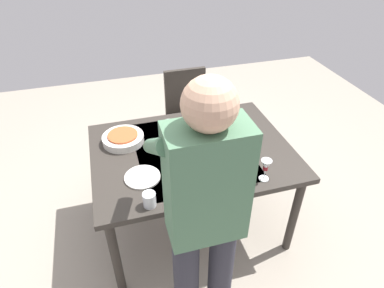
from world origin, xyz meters
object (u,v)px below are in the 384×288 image
object	(u,v)px
serving_bowl_pasta	(123,138)
dinner_plate_near	(142,177)
wine_glass_left	(266,166)
water_cup_far_left	(172,140)
dining_table	(192,158)
side_bowl_salad	(218,179)
water_cup_near_left	(149,200)
side_bowl_bread	(219,131)
water_cup_near_right	(169,127)
wine_bottle	(190,157)
chair_near	(188,111)
person_server	(204,215)

from	to	relation	value
serving_bowl_pasta	dinner_plate_near	bearing A→B (deg)	99.36
wine_glass_left	water_cup_far_left	bearing A→B (deg)	-46.81
dining_table	dinner_plate_near	size ratio (longest dim) A/B	6.11
serving_bowl_pasta	side_bowl_salad	xyz separation A→B (m)	(-0.51, 0.61, 0.00)
water_cup_near_left	dinner_plate_near	world-z (taller)	water_cup_near_left
wine_glass_left	side_bowl_bread	bearing A→B (deg)	-78.64
dining_table	water_cup_near_right	world-z (taller)	water_cup_near_right
water_cup_near_left	wine_bottle	bearing A→B (deg)	-143.17
chair_near	side_bowl_bread	world-z (taller)	chair_near
water_cup_near_left	side_bowl_salad	distance (m)	0.44
serving_bowl_pasta	wine_bottle	bearing A→B (deg)	130.68
wine_bottle	side_bowl_bread	size ratio (longest dim) A/B	1.85
water_cup_far_left	water_cup_near_right	bearing A→B (deg)	-95.58
dinner_plate_near	water_cup_far_left	bearing A→B (deg)	-132.72
water_cup_far_left	side_bowl_bread	bearing A→B (deg)	-173.77
side_bowl_salad	side_bowl_bread	bearing A→B (deg)	-110.09
wine_bottle	chair_near	bearing A→B (deg)	-104.54
person_server	water_cup_near_left	size ratio (longest dim) A/B	18.44
chair_near	wine_glass_left	size ratio (longest dim) A/B	6.03
wine_bottle	water_cup_near_left	distance (m)	0.39
chair_near	water_cup_near_right	distance (m)	0.77
water_cup_near_left	dinner_plate_near	distance (m)	0.25
chair_near	side_bowl_salad	distance (m)	1.32
chair_near	wine_bottle	world-z (taller)	wine_bottle
water_cup_near_left	side_bowl_bread	xyz separation A→B (m)	(-0.63, -0.57, -0.01)
water_cup_near_left	water_cup_near_right	size ratio (longest dim) A/B	0.92
person_server	dining_table	bearing A→B (deg)	-101.70
dining_table	water_cup_near_left	size ratio (longest dim) A/B	15.34
water_cup_far_left	person_server	bearing A→B (deg)	87.44
wine_glass_left	water_cup_near_right	world-z (taller)	wine_glass_left
side_bowl_bread	water_cup_far_left	bearing A→B (deg)	6.23
person_server	dinner_plate_near	xyz separation A→B (m)	(0.22, -0.59, -0.20)
person_server	side_bowl_salad	bearing A→B (deg)	-118.67
chair_near	side_bowl_bread	size ratio (longest dim) A/B	5.69
serving_bowl_pasta	side_bowl_bread	world-z (taller)	same
wine_bottle	water_cup_near_left	bearing A→B (deg)	36.83
chair_near	side_bowl_salad	xyz separation A→B (m)	(0.16, 1.29, 0.26)
dining_table	side_bowl_salad	xyz separation A→B (m)	(-0.06, 0.38, 0.11)
water_cup_near_right	water_cup_far_left	size ratio (longest dim) A/B	1.06
chair_near	serving_bowl_pasta	world-z (taller)	chair_near
wine_bottle	side_bowl_bread	bearing A→B (deg)	-132.89
water_cup_near_right	serving_bowl_pasta	xyz separation A→B (m)	(0.35, 0.03, -0.02)
chair_near	person_server	bearing A→B (deg)	77.36
wine_glass_left	dinner_plate_near	size ratio (longest dim) A/B	0.66
wine_glass_left	water_cup_far_left	world-z (taller)	wine_glass_left
wine_bottle	water_cup_near_right	xyz separation A→B (m)	(0.03, -0.48, -0.06)
chair_near	wine_glass_left	world-z (taller)	chair_near
serving_bowl_pasta	dining_table	bearing A→B (deg)	153.35
serving_bowl_pasta	dinner_plate_near	xyz separation A→B (m)	(-0.07, 0.43, -0.03)
chair_near	wine_glass_left	bearing A→B (deg)	95.90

